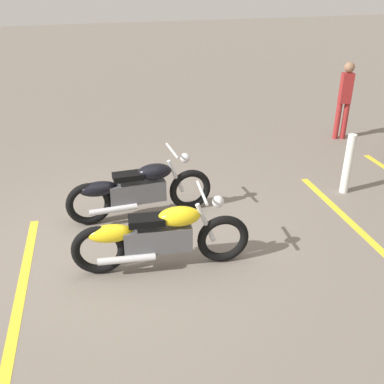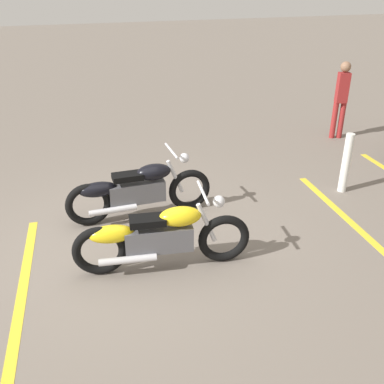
{
  "view_description": "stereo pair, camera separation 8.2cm",
  "coord_description": "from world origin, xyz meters",
  "px_view_note": "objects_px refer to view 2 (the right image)",
  "views": [
    {
      "loc": [
        -0.68,
        -5.21,
        3.38
      ],
      "look_at": [
        0.98,
        0.0,
        0.65
      ],
      "focal_mm": 41.22,
      "sensor_mm": 36.0,
      "label": 1
    },
    {
      "loc": [
        -0.76,
        -5.18,
        3.38
      ],
      "look_at": [
        0.98,
        0.0,
        0.65
      ],
      "focal_mm": 41.22,
      "sensor_mm": 36.0,
      "label": 2
    }
  ],
  "objects_px": {
    "motorcycle_dark_foreground": "(137,190)",
    "bystander_near_row": "(341,96)",
    "motorcycle_bright_foreground": "(158,237)",
    "bollard_post": "(346,163)"
  },
  "relations": [
    {
      "from": "motorcycle_dark_foreground",
      "to": "bystander_near_row",
      "type": "bearing_deg",
      "value": 22.94
    },
    {
      "from": "bystander_near_row",
      "to": "motorcycle_bright_foreground",
      "type": "bearing_deg",
      "value": 141.51
    },
    {
      "from": "bollard_post",
      "to": "bystander_near_row",
      "type": "bearing_deg",
      "value": 57.34
    },
    {
      "from": "bystander_near_row",
      "to": "bollard_post",
      "type": "distance_m",
      "value": 2.86
    },
    {
      "from": "motorcycle_dark_foreground",
      "to": "bollard_post",
      "type": "xyz_separation_m",
      "value": [
        3.53,
        -0.22,
        0.05
      ]
    },
    {
      "from": "motorcycle_bright_foreground",
      "to": "bystander_near_row",
      "type": "relative_size",
      "value": 1.31
    },
    {
      "from": "motorcycle_dark_foreground",
      "to": "bollard_post",
      "type": "distance_m",
      "value": 3.53
    },
    {
      "from": "motorcycle_dark_foreground",
      "to": "bystander_near_row",
      "type": "height_order",
      "value": "bystander_near_row"
    },
    {
      "from": "motorcycle_bright_foreground",
      "to": "motorcycle_dark_foreground",
      "type": "relative_size",
      "value": 1.0
    },
    {
      "from": "motorcycle_bright_foreground",
      "to": "bollard_post",
      "type": "height_order",
      "value": "motorcycle_bright_foreground"
    }
  ]
}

